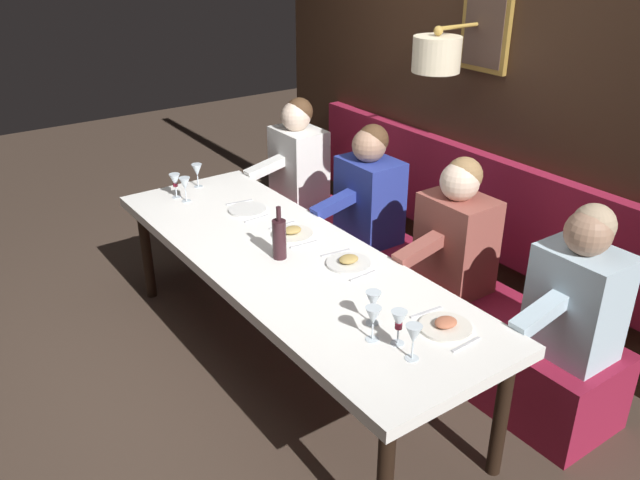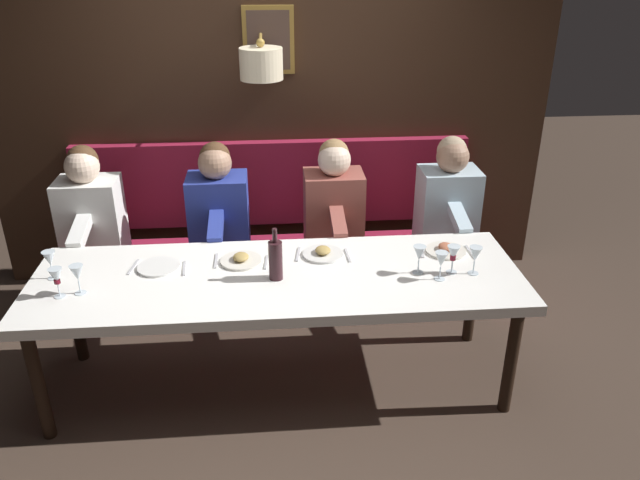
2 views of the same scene
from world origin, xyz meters
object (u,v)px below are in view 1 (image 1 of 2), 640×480
object	(u,v)px
diner_nearest	(579,288)
wine_bottle	(279,238)
wine_glass_2	(175,181)
diner_far	(298,155)
wine_glass_3	(197,171)
diner_middle	(369,188)
wine_glass_0	(185,185)
wine_glass_1	(373,317)
dining_table	(287,266)
wine_glass_6	(373,301)
diner_near	(456,230)
wine_glass_5	(399,321)
wine_glass_4	(414,335)

from	to	relation	value
diner_nearest	wine_bottle	bearing A→B (deg)	127.30
diner_nearest	wine_glass_2	distance (m)	2.55
diner_far	wine_glass_3	size ratio (longest dim) A/B	4.82
wine_glass_3	diner_middle	bearing A→B (deg)	-46.06
wine_glass_0	wine_glass_1	distance (m)	1.92
wine_glass_1	wine_glass_3	size ratio (longest dim) A/B	1.00
wine_glass_1	wine_bottle	xyz separation A→B (m)	(0.08, 0.89, -0.00)
diner_nearest	wine_glass_0	size ratio (longest dim) A/B	4.82
dining_table	diner_far	bearing A→B (deg)	54.20
diner_far	wine_glass_2	world-z (taller)	diner_far
diner_far	wine_glass_6	size ratio (longest dim) A/B	4.82
dining_table	wine_glass_1	xyz separation A→B (m)	(-0.13, -0.88, 0.18)
diner_middle	wine_glass_6	size ratio (longest dim) A/B	4.82
wine_glass_0	diner_middle	bearing A→B (deg)	-33.44
diner_nearest	diner_near	distance (m)	0.80
wine_glass_6	wine_glass_3	bearing A→B (deg)	87.02
diner_far	wine_glass_3	distance (m)	0.82
wine_glass_5	wine_glass_0	bearing A→B (deg)	91.73
dining_table	diner_far	size ratio (longest dim) A/B	3.43
diner_middle	wine_glass_5	bearing A→B (deg)	-124.81
wine_glass_1	wine_bottle	distance (m)	0.90
diner_near	wine_glass_0	bearing A→B (deg)	124.69
wine_glass_2	wine_glass_1	bearing A→B (deg)	-89.57
wine_glass_0	wine_glass_4	distance (m)	2.12
wine_glass_3	wine_bottle	size ratio (longest dim) A/B	0.55
diner_far	dining_table	bearing A→B (deg)	-125.80
dining_table	wine_glass_2	distance (m)	1.16
dining_table	diner_near	world-z (taller)	diner_near
wine_glass_2	wine_glass_3	size ratio (longest dim) A/B	1.00
wine_glass_1	wine_glass_6	bearing A→B (deg)	50.49
diner_nearest	wine_glass_1	size ratio (longest dim) A/B	4.82
diner_near	diner_middle	xyz separation A→B (m)	(0.00, 0.78, 0.00)
wine_glass_4	wine_glass_5	world-z (taller)	same
diner_far	wine_glass_3	world-z (taller)	diner_far
diner_nearest	wine_glass_2	size ratio (longest dim) A/B	4.82
diner_nearest	wine_glass_3	size ratio (longest dim) A/B	4.82
wine_glass_2	wine_glass_3	xyz separation A→B (m)	(0.20, 0.09, 0.00)
wine_glass_1	wine_glass_6	world-z (taller)	same
dining_table	diner_middle	bearing A→B (deg)	23.25
diner_near	wine_glass_5	xyz separation A→B (m)	(-0.94, -0.57, 0.04)
diner_nearest	dining_table	bearing A→B (deg)	126.26
dining_table	wine_glass_0	size ratio (longest dim) A/B	16.56
wine_glass_1	wine_glass_2	xyz separation A→B (m)	(-0.02, 2.02, -0.00)
dining_table	diner_middle	world-z (taller)	diner_middle
wine_glass_5	wine_glass_4	bearing A→B (deg)	-101.16
diner_middle	wine_glass_4	bearing A→B (deg)	-123.26
wine_glass_0	wine_glass_2	size ratio (longest dim) A/B	1.00
diner_near	diner_middle	world-z (taller)	same
diner_far	wine_glass_2	bearing A→B (deg)	-175.15
diner_nearest	diner_far	bearing A→B (deg)	90.00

